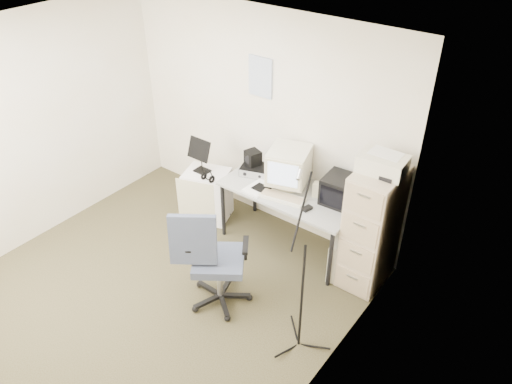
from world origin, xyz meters
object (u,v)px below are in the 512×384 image
Objects in this scene: filing_cabinet at (372,228)px; office_chair at (219,259)px; side_cart at (208,194)px; desk at (289,218)px.

filing_cabinet is 1.53m from office_chair.
side_cart is at bearing -175.55° from filing_cabinet.
office_chair is 1.46m from side_cart.
office_chair is 1.71× the size of side_cart.
desk is at bearing -11.60° from side_cart.
desk is 1.40× the size of office_chair.
side_cart is at bearing 100.89° from office_chair.
filing_cabinet is 1.21× the size of office_chair.
desk is 1.14m from office_chair.
filing_cabinet is 2.07m from side_cart.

